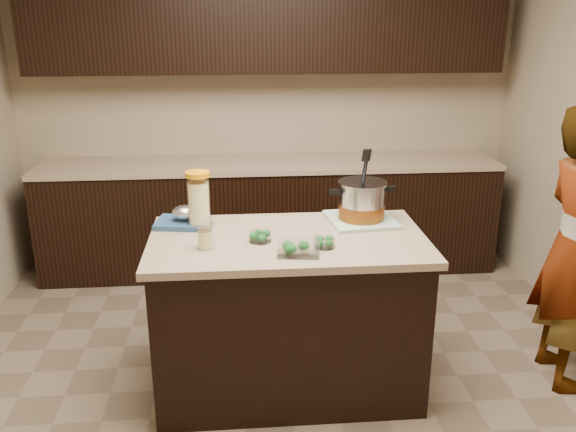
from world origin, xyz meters
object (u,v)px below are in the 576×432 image
at_px(lemonade_pitcher, 199,203).
at_px(person, 575,249).
at_px(stock_pot, 362,203).
at_px(island, 288,314).

xyz_separation_m(lemonade_pitcher, person, (2.05, -0.23, -0.25)).
bearing_deg(person, lemonade_pitcher, 88.14).
relative_size(stock_pot, person, 0.24).
distance_m(island, lemonade_pitcher, 0.78).
height_order(island, person, person).
bearing_deg(person, stock_pot, 81.67).
xyz_separation_m(stock_pot, lemonade_pitcher, (-0.90, -0.03, 0.04)).
bearing_deg(island, person, -1.38).
bearing_deg(lemonade_pitcher, stock_pot, 2.09).
relative_size(stock_pot, lemonade_pitcher, 1.23).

